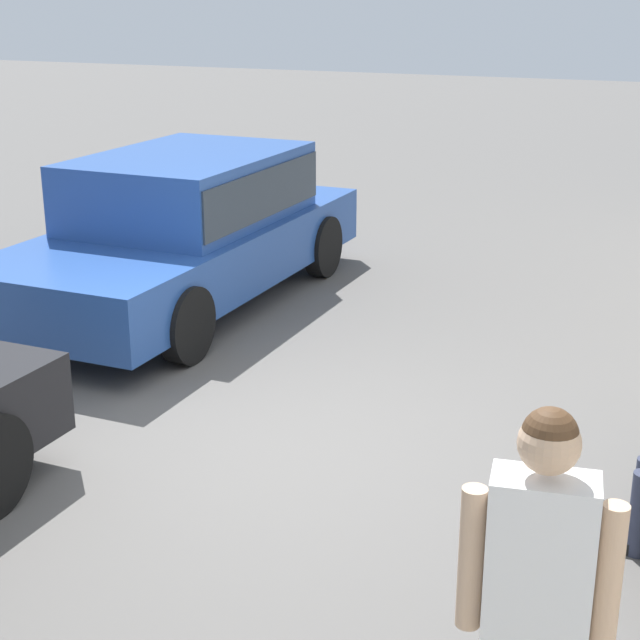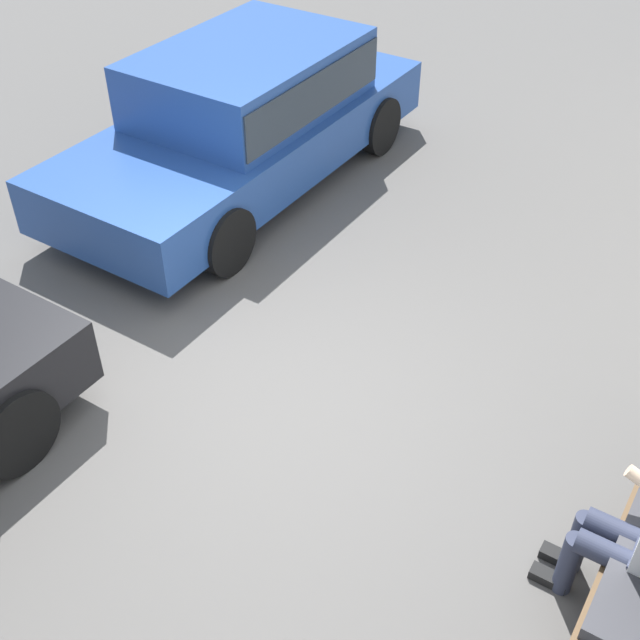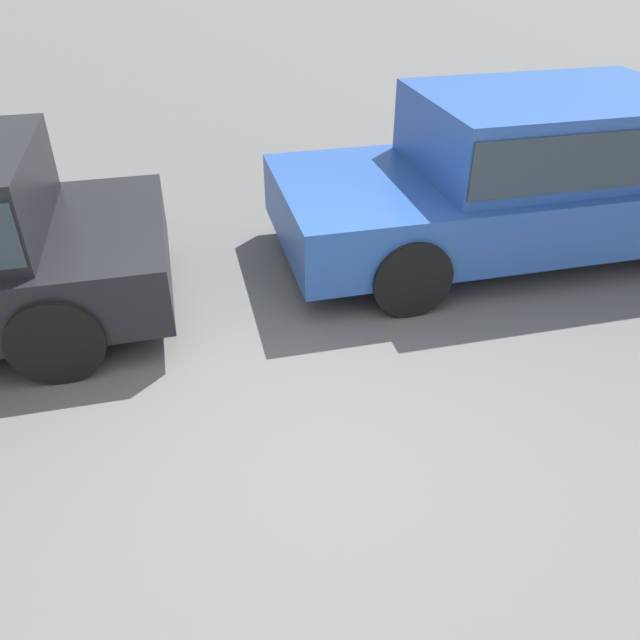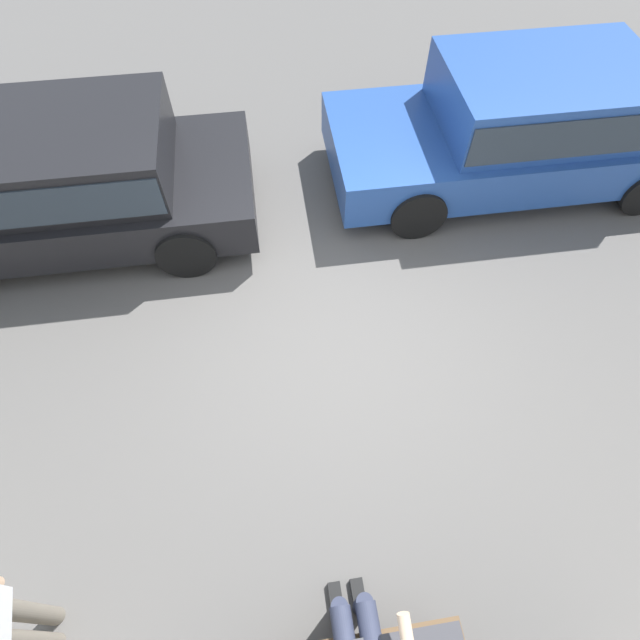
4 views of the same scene
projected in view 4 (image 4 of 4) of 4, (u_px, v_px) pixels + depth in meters
name	position (u px, v px, depth m)	size (l,w,h in m)	color
ground_plane	(338.00, 348.00, 5.22)	(60.00, 60.00, 0.00)	#565451
parked_car_near	(528.00, 121.00, 6.06)	(4.65, 2.01, 1.48)	#23478E
parked_car_mid	(66.00, 176.00, 5.55)	(4.26, 2.03, 1.41)	black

